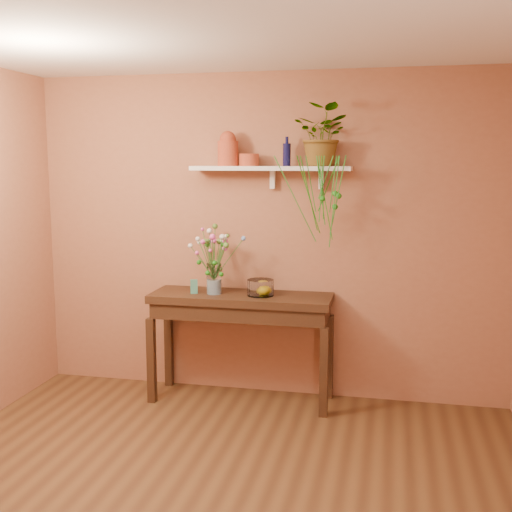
{
  "coord_description": "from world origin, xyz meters",
  "views": [
    {
      "loc": [
        1.03,
        -3.18,
        1.98
      ],
      "look_at": [
        0.0,
        1.55,
        1.25
      ],
      "focal_mm": 44.44,
      "sensor_mm": 36.0,
      "label": 1
    }
  ],
  "objects_px": {
    "blue_bottle": "(287,154)",
    "glass_vase": "(214,281)",
    "glass_bowl": "(260,288)",
    "bouquet": "(214,247)",
    "sideboard": "(241,310)",
    "terracotta_jug": "(228,149)",
    "spider_plant": "(324,135)"
  },
  "relations": [
    {
      "from": "glass_vase",
      "to": "glass_bowl",
      "type": "distance_m",
      "value": 0.39
    },
    {
      "from": "blue_bottle",
      "to": "glass_vase",
      "type": "bearing_deg",
      "value": -162.98
    },
    {
      "from": "terracotta_jug",
      "to": "spider_plant",
      "type": "relative_size",
      "value": 0.58
    },
    {
      "from": "spider_plant",
      "to": "bouquet",
      "type": "bearing_deg",
      "value": -170.1
    },
    {
      "from": "glass_vase",
      "to": "glass_bowl",
      "type": "bearing_deg",
      "value": 2.03
    },
    {
      "from": "bouquet",
      "to": "blue_bottle",
      "type": "bearing_deg",
      "value": 16.97
    },
    {
      "from": "terracotta_jug",
      "to": "bouquet",
      "type": "relative_size",
      "value": 0.59
    },
    {
      "from": "glass_vase",
      "to": "glass_bowl",
      "type": "height_order",
      "value": "glass_vase"
    },
    {
      "from": "sideboard",
      "to": "terracotta_jug",
      "type": "relative_size",
      "value": 5.28
    },
    {
      "from": "spider_plant",
      "to": "glass_bowl",
      "type": "height_order",
      "value": "spider_plant"
    },
    {
      "from": "blue_bottle",
      "to": "glass_vase",
      "type": "distance_m",
      "value": 1.18
    },
    {
      "from": "blue_bottle",
      "to": "glass_bowl",
      "type": "height_order",
      "value": "blue_bottle"
    },
    {
      "from": "sideboard",
      "to": "spider_plant",
      "type": "xyz_separation_m",
      "value": [
        0.64,
        0.13,
        1.41
      ]
    },
    {
      "from": "blue_bottle",
      "to": "glass_vase",
      "type": "relative_size",
      "value": 0.93
    },
    {
      "from": "sideboard",
      "to": "glass_vase",
      "type": "height_order",
      "value": "glass_vase"
    },
    {
      "from": "glass_bowl",
      "to": "glass_vase",
      "type": "bearing_deg",
      "value": -177.97
    },
    {
      "from": "sideboard",
      "to": "blue_bottle",
      "type": "xyz_separation_m",
      "value": [
        0.35,
        0.15,
        1.26
      ]
    },
    {
      "from": "terracotta_jug",
      "to": "sideboard",
      "type": "bearing_deg",
      "value": -41.13
    },
    {
      "from": "sideboard",
      "to": "blue_bottle",
      "type": "distance_m",
      "value": 1.32
    },
    {
      "from": "sideboard",
      "to": "bouquet",
      "type": "distance_m",
      "value": 0.56
    },
    {
      "from": "bouquet",
      "to": "sideboard",
      "type": "bearing_deg",
      "value": 6.37
    },
    {
      "from": "sideboard",
      "to": "glass_bowl",
      "type": "xyz_separation_m",
      "value": [
        0.17,
        -0.01,
        0.19
      ]
    },
    {
      "from": "spider_plant",
      "to": "bouquet",
      "type": "relative_size",
      "value": 1.01
    },
    {
      "from": "terracotta_jug",
      "to": "glass_vase",
      "type": "relative_size",
      "value": 1.12
    },
    {
      "from": "blue_bottle",
      "to": "bouquet",
      "type": "height_order",
      "value": "blue_bottle"
    },
    {
      "from": "blue_bottle",
      "to": "bouquet",
      "type": "relative_size",
      "value": 0.49
    },
    {
      "from": "bouquet",
      "to": "glass_vase",
      "type": "bearing_deg",
      "value": -157.61
    },
    {
      "from": "glass_bowl",
      "to": "spider_plant",
      "type": "bearing_deg",
      "value": 16.15
    },
    {
      "from": "blue_bottle",
      "to": "glass_bowl",
      "type": "bearing_deg",
      "value": -138.62
    },
    {
      "from": "sideboard",
      "to": "glass_vase",
      "type": "xyz_separation_m",
      "value": [
        -0.22,
        -0.03,
        0.24
      ]
    },
    {
      "from": "terracotta_jug",
      "to": "glass_vase",
      "type": "xyz_separation_m",
      "value": [
        -0.09,
        -0.14,
        -1.07
      ]
    },
    {
      "from": "glass_vase",
      "to": "bouquet",
      "type": "relative_size",
      "value": 0.52
    }
  ]
}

